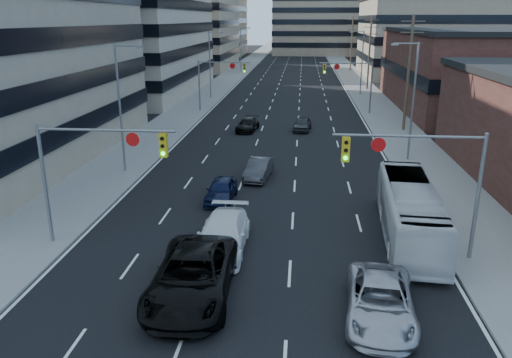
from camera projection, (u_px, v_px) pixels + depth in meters
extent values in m
cube|color=black|center=(295.00, 58.00, 139.50)|extent=(18.00, 300.00, 0.02)
cube|color=slate|center=(254.00, 58.00, 140.48)|extent=(5.00, 300.00, 0.15)
cube|color=slate|center=(337.00, 58.00, 138.47)|extent=(5.00, 300.00, 0.15)
cube|color=gray|center=(186.00, 31.00, 110.70)|extent=(20.00, 30.00, 16.00)
cube|color=#472119|center=(484.00, 72.00, 60.21)|extent=(20.00, 30.00, 9.00)
cube|color=gray|center=(423.00, 38.00, 95.37)|extent=(22.00, 28.00, 14.00)
cube|color=#ADA089|center=(202.00, 21.00, 148.34)|extent=(24.00, 24.00, 20.00)
cube|color=gray|center=(414.00, 36.00, 134.87)|extent=(22.00, 22.00, 12.00)
cylinder|color=slate|center=(45.00, 186.00, 23.83)|extent=(0.18, 0.18, 6.00)
cylinder|color=slate|center=(106.00, 130.00, 22.69)|extent=(6.50, 0.12, 0.12)
cube|color=gold|center=(163.00, 145.00, 22.66)|extent=(0.35, 0.28, 1.10)
cylinder|color=black|center=(162.00, 139.00, 22.40)|extent=(0.18, 0.06, 0.18)
cylinder|color=black|center=(162.00, 146.00, 22.50)|extent=(0.18, 0.06, 0.18)
cylinder|color=#0CE526|center=(163.00, 154.00, 22.61)|extent=(0.18, 0.06, 0.18)
cylinder|color=white|center=(133.00, 139.00, 22.67)|extent=(0.64, 0.06, 0.64)
cylinder|color=slate|center=(477.00, 199.00, 22.09)|extent=(0.18, 0.18, 6.00)
cylinder|color=slate|center=(408.00, 136.00, 21.51)|extent=(6.50, 0.12, 0.12)
cube|color=gold|center=(346.00, 149.00, 21.94)|extent=(0.35, 0.28, 1.10)
cylinder|color=black|center=(346.00, 143.00, 21.68)|extent=(0.18, 0.06, 0.18)
cylinder|color=black|center=(346.00, 150.00, 21.79)|extent=(0.18, 0.06, 0.18)
cylinder|color=#0CE526|center=(345.00, 158.00, 21.90)|extent=(0.18, 0.06, 0.18)
cylinder|color=white|center=(378.00, 145.00, 21.72)|extent=(0.64, 0.06, 0.64)
cylinder|color=slate|center=(199.00, 86.00, 58.89)|extent=(0.18, 0.18, 6.00)
cylinder|color=slate|center=(224.00, 62.00, 57.77)|extent=(6.00, 0.12, 0.12)
cube|color=gold|center=(245.00, 68.00, 57.76)|extent=(0.35, 0.28, 1.10)
cylinder|color=black|center=(244.00, 65.00, 57.50)|extent=(0.18, 0.06, 0.18)
cylinder|color=black|center=(244.00, 68.00, 57.61)|extent=(0.18, 0.06, 0.18)
cylinder|color=#0CE526|center=(244.00, 71.00, 57.72)|extent=(0.18, 0.06, 0.18)
cylinder|color=white|center=(233.00, 66.00, 57.78)|extent=(0.64, 0.06, 0.64)
cylinder|color=slate|center=(371.00, 88.00, 57.15)|extent=(0.18, 0.18, 6.00)
cylinder|color=slate|center=(346.00, 63.00, 56.55)|extent=(6.00, 0.12, 0.12)
cube|color=gold|center=(324.00, 69.00, 56.96)|extent=(0.35, 0.28, 1.10)
cylinder|color=black|center=(325.00, 66.00, 56.70)|extent=(0.18, 0.06, 0.18)
cylinder|color=black|center=(324.00, 69.00, 56.81)|extent=(0.18, 0.06, 0.18)
cylinder|color=#0CE526|center=(324.00, 72.00, 56.92)|extent=(0.18, 0.06, 0.18)
cylinder|color=white|center=(337.00, 67.00, 56.74)|extent=(0.64, 0.06, 0.64)
cylinder|color=#4C3D2D|center=(408.00, 75.00, 47.67)|extent=(0.28, 0.28, 11.00)
cube|color=#4C3D2D|center=(413.00, 21.00, 46.16)|extent=(2.20, 0.10, 0.10)
cube|color=#4C3D2D|center=(412.00, 32.00, 46.47)|extent=(2.20, 0.10, 0.10)
cube|color=#4C3D2D|center=(411.00, 43.00, 46.77)|extent=(2.20, 0.10, 0.10)
cylinder|color=#4C3D2D|center=(369.00, 54.00, 76.10)|extent=(0.28, 0.28, 11.00)
cube|color=#4C3D2D|center=(372.00, 20.00, 74.59)|extent=(2.20, 0.10, 0.10)
cube|color=#4C3D2D|center=(371.00, 27.00, 74.90)|extent=(2.20, 0.10, 0.10)
cube|color=#4C3D2D|center=(371.00, 34.00, 75.21)|extent=(2.20, 0.10, 0.10)
cylinder|color=#4C3D2D|center=(352.00, 44.00, 104.53)|extent=(0.28, 0.28, 11.00)
cube|color=#4C3D2D|center=(353.00, 20.00, 103.02)|extent=(2.20, 0.10, 0.10)
cube|color=#4C3D2D|center=(353.00, 25.00, 103.33)|extent=(2.20, 0.10, 0.10)
cube|color=#4C3D2D|center=(352.00, 30.00, 103.64)|extent=(2.20, 0.10, 0.10)
cylinder|color=slate|center=(120.00, 111.00, 34.79)|extent=(0.16, 0.16, 9.00)
cylinder|color=slate|center=(128.00, 46.00, 33.36)|extent=(1.80, 0.10, 0.10)
cube|color=slate|center=(139.00, 47.00, 33.31)|extent=(0.50, 0.22, 0.14)
cylinder|color=slate|center=(210.00, 66.00, 67.95)|extent=(0.16, 0.16, 9.00)
cylinder|color=slate|center=(216.00, 32.00, 66.52)|extent=(1.80, 0.10, 0.10)
cube|color=slate|center=(222.00, 33.00, 66.48)|extent=(0.50, 0.22, 0.14)
cylinder|color=slate|center=(241.00, 50.00, 101.12)|extent=(0.16, 0.16, 9.00)
cylinder|color=slate|center=(245.00, 28.00, 99.69)|extent=(1.80, 0.10, 0.10)
cube|color=slate|center=(249.00, 28.00, 99.65)|extent=(0.50, 0.22, 0.14)
cylinder|color=slate|center=(413.00, 104.00, 37.70)|extent=(0.16, 0.16, 9.00)
cylinder|color=slate|center=(406.00, 43.00, 36.42)|extent=(1.80, 0.10, 0.10)
cube|color=slate|center=(395.00, 45.00, 36.52)|extent=(0.50, 0.22, 0.14)
cylinder|color=slate|center=(362.00, 64.00, 70.86)|extent=(0.16, 0.16, 9.00)
cylinder|color=slate|center=(357.00, 31.00, 69.59)|extent=(1.80, 0.10, 0.10)
cube|color=slate|center=(352.00, 32.00, 69.69)|extent=(0.50, 0.22, 0.14)
imported|color=black|center=(193.00, 276.00, 19.73)|extent=(3.23, 6.74, 1.86)
imported|color=white|center=(223.00, 235.00, 23.77)|extent=(2.28, 5.56, 1.61)
imported|color=#B0B0B5|center=(380.00, 301.00, 18.34)|extent=(2.95, 5.52, 1.47)
imported|color=silver|center=(410.00, 211.00, 24.97)|extent=(3.14, 10.48, 2.88)
imported|color=black|center=(221.00, 190.00, 30.38)|extent=(1.73, 4.05, 1.36)
imported|color=#343437|center=(259.00, 169.00, 34.59)|extent=(1.96, 4.26, 1.35)
imported|color=black|center=(248.00, 125.00, 49.28)|extent=(2.27, 4.47, 1.24)
imported|color=#2C2C2E|center=(302.00, 124.00, 49.46)|extent=(2.01, 4.03, 1.32)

